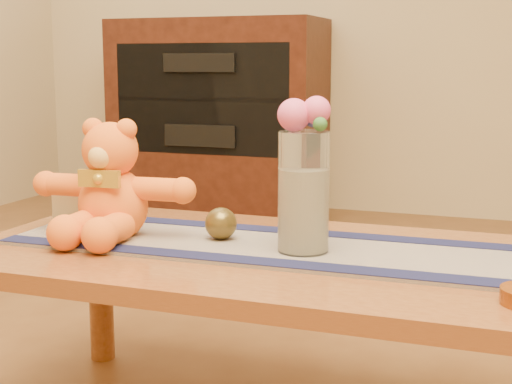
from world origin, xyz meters
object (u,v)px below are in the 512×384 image
(pillar_candle, at_px, (79,201))
(bronze_ball, at_px, (221,224))
(teddy_bear, at_px, (112,181))
(glass_vase, at_px, (304,192))

(pillar_candle, height_order, bronze_ball, pillar_candle)
(teddy_bear, height_order, pillar_candle, teddy_bear)
(glass_vase, bearing_deg, teddy_bear, -179.79)
(teddy_bear, bearing_deg, glass_vase, -3.72)
(bronze_ball, bearing_deg, glass_vase, -10.89)
(pillar_candle, bearing_deg, bronze_ball, -5.05)
(teddy_bear, distance_m, bronze_ball, 0.28)
(pillar_candle, relative_size, bronze_ball, 1.53)
(teddy_bear, relative_size, pillar_candle, 3.37)
(pillar_candle, xyz_separation_m, glass_vase, (0.62, -0.08, 0.07))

